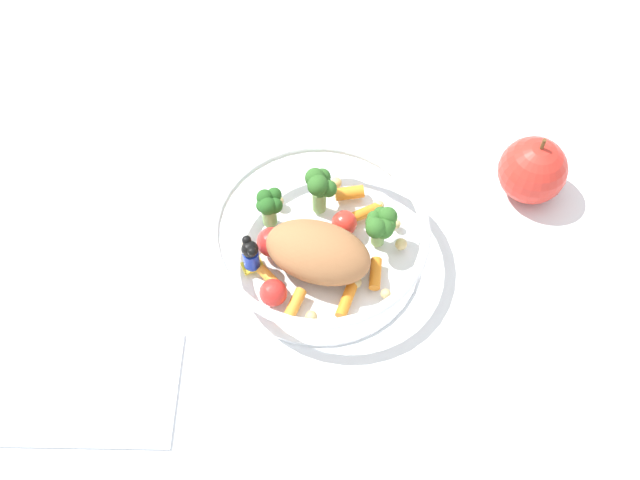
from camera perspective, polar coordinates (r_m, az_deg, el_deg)
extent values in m
plane|color=white|center=(0.70, -0.88, -0.48)|extent=(2.40, 2.40, 0.00)
cylinder|color=white|center=(0.69, 0.00, -1.03)|extent=(0.19, 0.19, 0.01)
torus|color=white|center=(0.66, 0.00, 0.87)|extent=(0.20, 0.20, 0.01)
ellipsoid|color=#9E663D|center=(0.66, -0.16, -0.97)|extent=(0.10, 0.07, 0.05)
cylinder|color=#7FAD5B|center=(0.71, -0.07, 3.16)|extent=(0.01, 0.01, 0.03)
sphere|color=#2D6023|center=(0.68, 0.65, 4.07)|extent=(0.02, 0.02, 0.02)
sphere|color=#2D6023|center=(0.69, 0.53, 4.92)|extent=(0.02, 0.02, 0.02)
sphere|color=#2D6023|center=(0.68, -0.39, 4.93)|extent=(0.02, 0.02, 0.02)
sphere|color=#2D6023|center=(0.68, -0.51, 4.45)|extent=(0.02, 0.02, 0.02)
sphere|color=#2D6023|center=(0.68, -0.11, 4.27)|extent=(0.02, 0.02, 0.02)
cylinder|color=#7FAD5B|center=(0.70, -4.01, 1.94)|extent=(0.01, 0.01, 0.02)
sphere|color=#23561E|center=(0.68, -3.60, 2.73)|extent=(0.02, 0.02, 0.02)
sphere|color=#23561E|center=(0.68, -3.63, 3.58)|extent=(0.01, 0.01, 0.01)
sphere|color=#23561E|center=(0.68, -4.38, 3.36)|extent=(0.02, 0.02, 0.02)
sphere|color=#23561E|center=(0.68, -4.50, 2.74)|extent=(0.01, 0.01, 0.01)
sphere|color=#23561E|center=(0.68, -4.17, 2.69)|extent=(0.02, 0.02, 0.02)
cylinder|color=#7FAD5B|center=(0.69, 4.61, 0.44)|extent=(0.01, 0.01, 0.02)
sphere|color=#2D6023|center=(0.67, 5.40, 1.20)|extent=(0.01, 0.01, 0.01)
sphere|color=#2D6023|center=(0.67, 5.36, 1.84)|extent=(0.02, 0.02, 0.02)
sphere|color=#2D6023|center=(0.68, 4.80, 2.08)|extent=(0.01, 0.01, 0.01)
sphere|color=#2D6023|center=(0.67, 4.31, 1.73)|extent=(0.01, 0.01, 0.01)
sphere|color=#2D6023|center=(0.67, 4.18, 1.37)|extent=(0.01, 0.01, 0.01)
sphere|color=#2D6023|center=(0.66, 4.44, 0.95)|extent=(0.02, 0.02, 0.02)
sphere|color=#2D6023|center=(0.67, 5.03, 0.90)|extent=(0.02, 0.02, 0.02)
cube|color=yellow|center=(0.68, -5.36, -2.02)|extent=(0.02, 0.02, 0.00)
cylinder|color=#1933B2|center=(0.67, -5.44, -1.49)|extent=(0.02, 0.02, 0.02)
sphere|color=black|center=(0.66, -5.56, -0.72)|extent=(0.02, 0.02, 0.02)
sphere|color=black|center=(0.66, -5.82, -0.01)|extent=(0.01, 0.01, 0.01)
sphere|color=black|center=(0.65, -5.39, -0.92)|extent=(0.01, 0.01, 0.01)
cylinder|color=orange|center=(0.67, -3.97, -3.03)|extent=(0.03, 0.02, 0.01)
cylinder|color=orange|center=(0.66, 2.10, -4.78)|extent=(0.01, 0.04, 0.01)
cylinder|color=orange|center=(0.65, -2.04, -5.15)|extent=(0.02, 0.03, 0.01)
cylinder|color=orange|center=(0.67, 4.40, -2.66)|extent=(0.02, 0.03, 0.01)
cylinder|color=orange|center=(0.72, 2.33, 3.74)|extent=(0.03, 0.02, 0.01)
cylinder|color=orange|center=(0.71, 3.53, 2.16)|extent=(0.03, 0.03, 0.01)
sphere|color=red|center=(0.69, 1.93, 1.35)|extent=(0.02, 0.02, 0.02)
sphere|color=red|center=(0.65, -3.70, -4.17)|extent=(0.03, 0.03, 0.03)
sphere|color=red|center=(0.68, -3.84, -0.17)|extent=(0.03, 0.03, 0.03)
sphere|color=tan|center=(0.71, 5.35, 1.69)|extent=(0.01, 0.01, 0.01)
sphere|color=#D1B775|center=(0.71, 4.66, 2.73)|extent=(0.01, 0.01, 0.01)
sphere|color=#D1B775|center=(0.70, 6.03, 1.28)|extent=(0.01, 0.01, 0.01)
sphere|color=tan|center=(0.69, -5.73, -0.32)|extent=(0.01, 0.01, 0.01)
sphere|color=tan|center=(0.65, -0.69, -6.06)|extent=(0.01, 0.01, 0.01)
sphere|color=#D1B775|center=(0.72, -3.34, 3.09)|extent=(0.01, 0.01, 0.01)
sphere|color=tan|center=(0.73, 1.28, 4.56)|extent=(0.01, 0.01, 0.01)
sphere|color=tan|center=(0.69, -2.58, 0.14)|extent=(0.01, 0.01, 0.01)
sphere|color=tan|center=(0.67, 2.83, -3.35)|extent=(0.01, 0.01, 0.01)
sphere|color=tan|center=(0.66, 5.21, -4.26)|extent=(0.01, 0.01, 0.01)
sphere|color=#D1B775|center=(0.69, 6.42, -0.33)|extent=(0.01, 0.01, 0.01)
sphere|color=red|center=(0.74, 16.43, 5.30)|extent=(0.07, 0.07, 0.07)
cylinder|color=brown|center=(0.71, 17.20, 7.24)|extent=(0.00, 0.00, 0.01)
cube|color=white|center=(0.66, -17.36, -11.06)|extent=(0.16, 0.13, 0.01)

